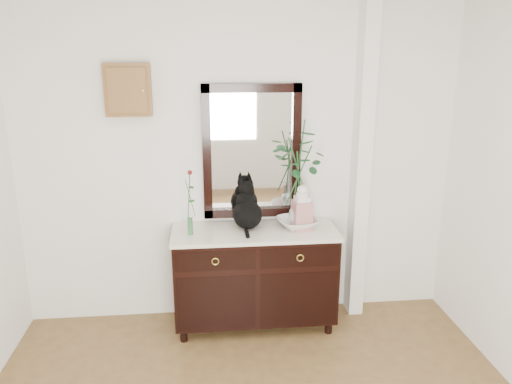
{
  "coord_description": "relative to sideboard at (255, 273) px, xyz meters",
  "views": [
    {
      "loc": [
        -0.27,
        -2.0,
        2.27
      ],
      "look_at": [
        0.1,
        1.63,
        1.2
      ],
      "focal_mm": 35.0,
      "sensor_mm": 36.0,
      "label": 1
    }
  ],
  "objects": [
    {
      "name": "sideboard",
      "position": [
        0.0,
        0.0,
        0.0
      ],
      "size": [
        1.33,
        0.52,
        0.82
      ],
      "color": "black",
      "rests_on": "ground"
    },
    {
      "name": "cat",
      "position": [
        -0.05,
        0.07,
        0.57
      ],
      "size": [
        0.27,
        0.33,
        0.38
      ],
      "primitive_type": null,
      "rotation": [
        0.0,
        0.0,
        0.01
      ],
      "color": "black",
      "rests_on": "sideboard"
    },
    {
      "name": "key_cabinet",
      "position": [
        -0.95,
        0.21,
        1.48
      ],
      "size": [
        0.35,
        0.1,
        0.4
      ],
      "primitive_type": "cube",
      "color": "brown",
      "rests_on": "wall_back"
    },
    {
      "name": "vase_branches",
      "position": [
        0.35,
        0.03,
        0.83
      ],
      "size": [
        0.49,
        0.49,
        0.88
      ],
      "primitive_type": null,
      "rotation": [
        0.0,
        0.0,
        -0.19
      ],
      "color": "silver",
      "rests_on": "lotus_bowl"
    },
    {
      "name": "wall_mirror",
      "position": [
        -0.0,
        0.24,
        0.97
      ],
      "size": [
        0.8,
        0.06,
        1.1
      ],
      "color": "black",
      "rests_on": "wall_back"
    },
    {
      "name": "lotus_bowl",
      "position": [
        0.35,
        0.03,
        0.42
      ],
      "size": [
        0.38,
        0.38,
        0.08
      ],
      "primitive_type": "imported",
      "rotation": [
        0.0,
        0.0,
        0.21
      ],
      "color": "white",
      "rests_on": "sideboard"
    },
    {
      "name": "ginger_jar",
      "position": [
        0.38,
        -0.01,
        0.57
      ],
      "size": [
        0.16,
        0.16,
        0.38
      ],
      "primitive_type": null,
      "rotation": [
        0.0,
        0.0,
        0.15
      ],
      "color": "silver",
      "rests_on": "sideboard"
    },
    {
      "name": "pilaster",
      "position": [
        0.9,
        0.17,
        0.88
      ],
      "size": [
        0.12,
        0.2,
        2.7
      ],
      "primitive_type": "cube",
      "color": "white",
      "rests_on": "ground"
    },
    {
      "name": "wall_back",
      "position": [
        -0.1,
        0.25,
        0.88
      ],
      "size": [
        3.6,
        0.04,
        2.7
      ],
      "primitive_type": "cube",
      "color": "white",
      "rests_on": "ground"
    },
    {
      "name": "bud_vase_rose",
      "position": [
        -0.51,
        -0.04,
        0.64
      ],
      "size": [
        0.07,
        0.07,
        0.53
      ],
      "primitive_type": null,
      "rotation": [
        0.0,
        0.0,
        -0.03
      ],
      "color": "#336F3F",
      "rests_on": "sideboard"
    }
  ]
}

